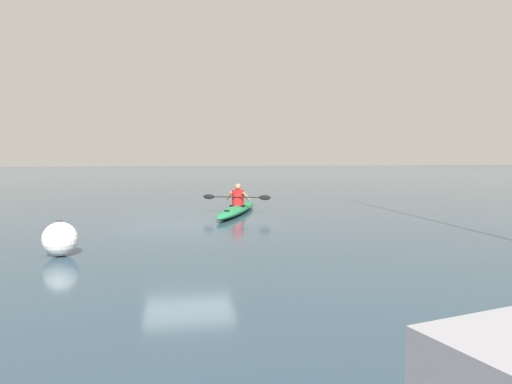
{
  "coord_description": "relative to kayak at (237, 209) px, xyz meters",
  "views": [
    {
      "loc": [
        0.38,
        13.15,
        1.91
      ],
      "look_at": [
        -1.82,
        0.66,
        0.94
      ],
      "focal_mm": 32.8,
      "sensor_mm": 36.0,
      "label": 1
    }
  ],
  "objects": [
    {
      "name": "kayak",
      "position": [
        0.0,
        0.0,
        0.0
      ],
      "size": [
        2.28,
        4.89,
        0.28
      ],
      "color": "#19723F",
      "rests_on": "ground"
    },
    {
      "name": "mooring_buoy_white_far",
      "position": [
        4.25,
        6.09,
        0.19
      ],
      "size": [
        0.66,
        0.66,
        0.7
      ],
      "color": "silver",
      "rests_on": "ground"
    },
    {
      "name": "kayaker",
      "position": [
        -0.03,
        -0.07,
        0.43
      ],
      "size": [
        2.18,
        0.83,
        0.72
      ],
      "color": "red",
      "rests_on": "kayak"
    },
    {
      "name": "ground_plane",
      "position": [
        1.7,
        2.31,
        -0.14
      ],
      "size": [
        160.0,
        160.0,
        0.0
      ],
      "primitive_type": "plane",
      "color": "#283D4C"
    }
  ]
}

